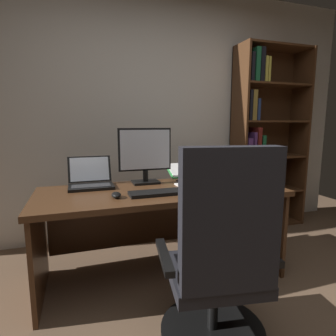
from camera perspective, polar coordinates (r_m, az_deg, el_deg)
name	(u,v)px	position (r m, az deg, el deg)	size (l,w,h in m)	color
wall_back	(150,114)	(3.06, -3.66, 11.05)	(4.80, 0.12, 2.63)	beige
desk	(159,209)	(2.26, -1.83, -8.51)	(1.86, 0.75, 0.71)	#4C2D19
bookshelf	(261,141)	(3.41, 18.72, 5.37)	(0.87, 0.33, 2.07)	#4C2D19
office_chair	(220,267)	(1.55, 10.70, -19.54)	(0.66, 0.60, 1.11)	black
monitor	(145,156)	(2.31, -4.75, 2.49)	(0.45, 0.16, 0.46)	black
laptop	(91,181)	(2.29, -15.68, -2.51)	(0.34, 0.31, 0.23)	black
keyboard	(159,193)	(1.98, -1.96, -5.13)	(0.42, 0.15, 0.02)	black
computer_mouse	(116,195)	(1.91, -10.64, -5.51)	(0.06, 0.10, 0.04)	black
reading_stand_with_book	(186,171)	(2.53, 3.78, -0.67)	(0.33, 0.31, 0.13)	black
open_binder	(240,188)	(2.19, 14.70, -3.99)	(0.48, 0.36, 0.02)	navy
notepad	(188,186)	(2.23, 4.07, -3.68)	(0.15, 0.21, 0.01)	white
pen	(190,185)	(2.24, 4.54, -3.42)	(0.01, 0.01, 0.14)	maroon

